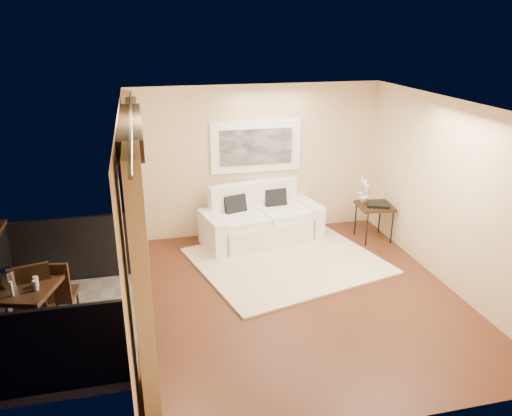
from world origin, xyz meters
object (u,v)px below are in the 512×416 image
object	(u,v)px
sofa	(260,221)
ice_bucket	(8,278)
orchid	(364,190)
bistro_table	(23,293)
side_table	(375,208)
balcony_chair_near	(34,303)
balcony_chair_far	(56,291)

from	to	relation	value
sofa	ice_bucket	world-z (taller)	ice_bucket
orchid	ice_bucket	distance (m)	5.78
bistro_table	ice_bucket	distance (m)	0.24
side_table	ice_bucket	size ratio (longest dim) A/B	3.33
side_table	bistro_table	world-z (taller)	bistro_table
sofa	side_table	distance (m)	2.05
sofa	balcony_chair_near	size ratio (longest dim) A/B	2.11
sofa	ice_bucket	xyz separation A→B (m)	(-3.57, -2.47, 0.59)
bistro_table	side_table	bearing A→B (deg)	21.00
side_table	balcony_chair_far	xyz separation A→B (m)	(-5.12, -1.72, -0.03)
ice_bucket	balcony_chair_near	bearing A→B (deg)	-11.64
side_table	bistro_table	xyz separation A→B (m)	(-5.40, -2.07, 0.17)
orchid	balcony_chair_far	size ratio (longest dim) A/B	0.51
bistro_table	balcony_chair_near	bearing A→B (deg)	7.45
side_table	ice_bucket	distance (m)	5.91
orchid	balcony_chair_near	bearing A→B (deg)	-156.98
sofa	orchid	xyz separation A→B (m)	(1.81, -0.34, 0.55)
balcony_chair_far	orchid	bearing A→B (deg)	-152.42
orchid	side_table	bearing A→B (deg)	-35.42
orchid	bistro_table	size ratio (longest dim) A/B	0.55
bistro_table	balcony_chair_near	distance (m)	0.18
side_table	orchid	xyz separation A→B (m)	(-0.17, 0.12, 0.30)
bistro_table	balcony_chair_far	world-z (taller)	balcony_chair_far
sofa	balcony_chair_far	size ratio (longest dim) A/B	2.29
side_table	balcony_chair_far	size ratio (longest dim) A/B	0.69
balcony_chair_far	ice_bucket	bearing A→B (deg)	41.12
orchid	ice_bucket	bearing A→B (deg)	-158.37
orchid	ice_bucket	size ratio (longest dim) A/B	2.47
balcony_chair_near	orchid	bearing A→B (deg)	8.57
orchid	balcony_chair_near	world-z (taller)	orchid
side_table	bistro_table	bearing A→B (deg)	-159.00
orchid	bistro_table	xyz separation A→B (m)	(-5.23, -2.19, -0.14)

